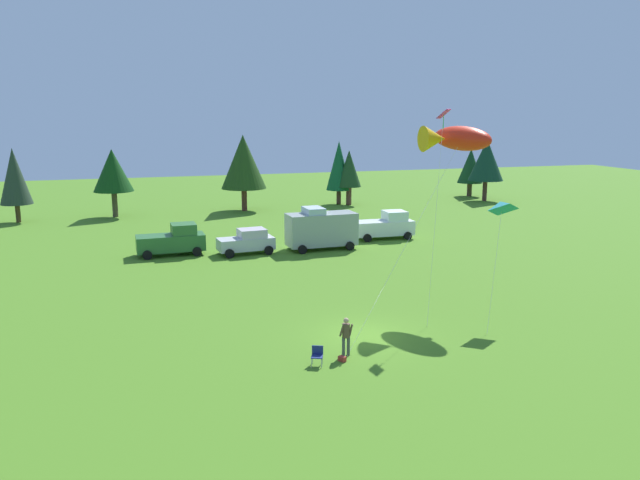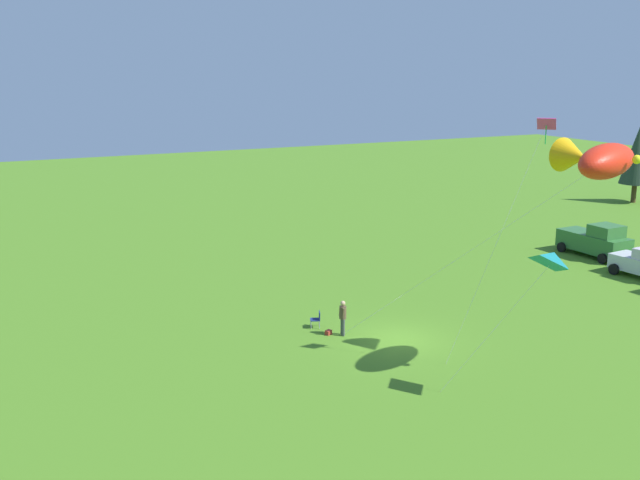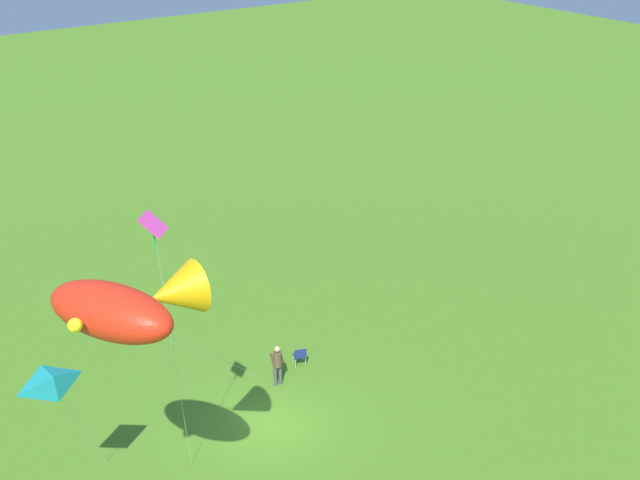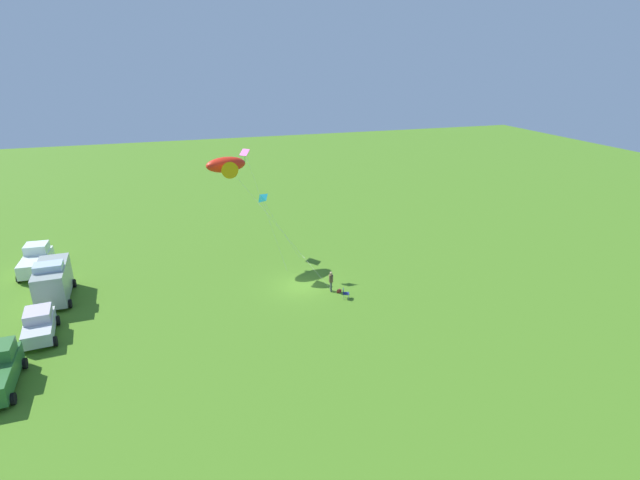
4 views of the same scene
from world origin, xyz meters
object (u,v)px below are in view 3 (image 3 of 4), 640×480
(person_kite_flyer, at_px, (277,362))
(kite_diamond_rainbow, at_px, (155,238))
(kite_large_fish, at_px, (127,306))
(backpack_on_grass, at_px, (278,373))
(folding_chair, at_px, (300,355))
(kite_delta_teal, at_px, (54,384))

(person_kite_flyer, distance_m, kite_diamond_rainbow, 12.60)
(kite_large_fish, xyz_separation_m, kite_diamond_rainbow, (-1.59, -1.51, 0.88))
(person_kite_flyer, relative_size, backpack_on_grass, 5.44)
(person_kite_flyer, relative_size, kite_large_fish, 0.16)
(folding_chair, bearing_deg, kite_diamond_rainbow, 146.85)
(folding_chair, bearing_deg, backpack_on_grass, 115.78)
(person_kite_flyer, relative_size, folding_chair, 2.12)
(kite_large_fish, bearing_deg, kite_delta_teal, -69.46)
(backpack_on_grass, relative_size, kite_diamond_rainbow, 0.03)
(person_kite_flyer, height_order, folding_chair, person_kite_flyer)
(kite_large_fish, xyz_separation_m, kite_delta_teal, (1.13, -3.02, -3.42))
(person_kite_flyer, xyz_separation_m, kite_delta_teal, (9.81, 3.74, 4.70))
(folding_chair, bearing_deg, person_kite_flyer, 135.63)
(person_kite_flyer, height_order, kite_delta_teal, kite_delta_teal)
(folding_chair, relative_size, kite_delta_teal, 0.13)
(backpack_on_grass, xyz_separation_m, kite_large_fish, (9.05, 7.35, 9.03))
(kite_large_fish, height_order, kite_delta_teal, kite_large_fish)
(folding_chair, xyz_separation_m, kite_large_fish, (10.20, 7.41, 8.65))
(person_kite_flyer, bearing_deg, kite_diamond_rainbow, 135.05)
(backpack_on_grass, xyz_separation_m, kite_delta_teal, (10.18, 4.33, 5.61))
(person_kite_flyer, xyz_separation_m, kite_diamond_rainbow, (7.09, 5.25, 9.00))
(backpack_on_grass, bearing_deg, person_kite_flyer, 57.47)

